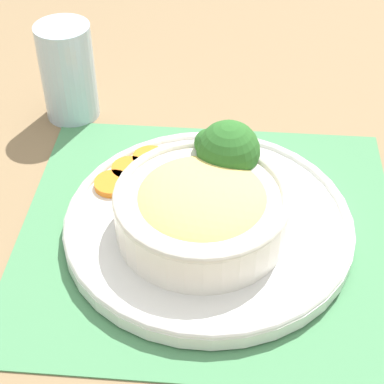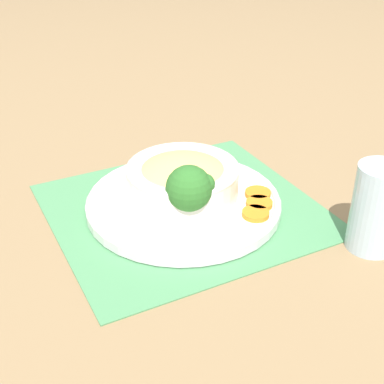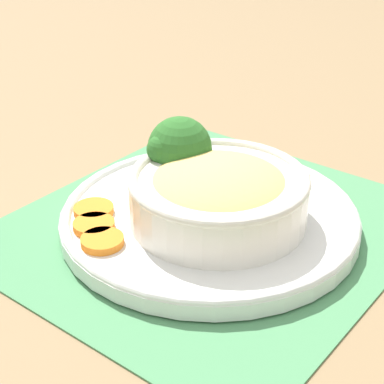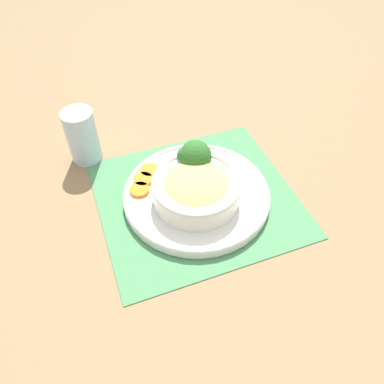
{
  "view_description": "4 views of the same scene",
  "coord_description": "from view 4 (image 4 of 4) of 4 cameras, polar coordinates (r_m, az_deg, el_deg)",
  "views": [
    {
      "loc": [
        -0.02,
        -0.49,
        0.49
      ],
      "look_at": [
        -0.02,
        0.01,
        0.05
      ],
      "focal_mm": 60.0,
      "sensor_mm": 36.0,
      "label": 1
    },
    {
      "loc": [
        0.37,
        0.62,
        0.46
      ],
      "look_at": [
        -0.01,
        0.01,
        0.04
      ],
      "focal_mm": 50.0,
      "sensor_mm": 36.0,
      "label": 2
    },
    {
      "loc": [
        -0.49,
        -0.3,
        0.36
      ],
      "look_at": [
        -0.02,
        0.01,
        0.05
      ],
      "focal_mm": 60.0,
      "sensor_mm": 36.0,
      "label": 3
    },
    {
      "loc": [
        -0.23,
        -0.48,
        0.6
      ],
      "look_at": [
        -0.02,
        -0.01,
        0.04
      ],
      "focal_mm": 35.0,
      "sensor_mm": 36.0,
      "label": 4
    }
  ],
  "objects": [
    {
      "name": "ground_plane",
      "position": [
        0.8,
        0.67,
        -1.0
      ],
      "size": [
        4.0,
        4.0,
        0.0
      ],
      "primitive_type": "plane",
      "color": "#8C704C"
    },
    {
      "name": "placemat",
      "position": [
        0.8,
        0.68,
        -0.9
      ],
      "size": [
        0.44,
        0.41,
        0.0
      ],
      "color": "#4C8C59",
      "rests_on": "ground_plane"
    },
    {
      "name": "plate",
      "position": [
        0.79,
        0.68,
        -0.26
      ],
      "size": [
        0.31,
        0.31,
        0.02
      ],
      "color": "white",
      "rests_on": "placemat"
    },
    {
      "name": "bowl",
      "position": [
        0.75,
        0.66,
        0.62
      ],
      "size": [
        0.18,
        0.18,
        0.06
      ],
      "color": "silver",
      "rests_on": "plate"
    },
    {
      "name": "broccoli_floret",
      "position": [
        0.79,
        0.47,
        5.42
      ],
      "size": [
        0.07,
        0.07,
        0.09
      ],
      "color": "#759E51",
      "rests_on": "plate"
    },
    {
      "name": "carrot_slice_near",
      "position": [
        0.83,
        -6.46,
        3.27
      ],
      "size": [
        0.04,
        0.04,
        0.01
      ],
      "color": "orange",
      "rests_on": "plate"
    },
    {
      "name": "carrot_slice_middle",
      "position": [
        0.81,
        -7.47,
        1.89
      ],
      "size": [
        0.04,
        0.04,
        0.01
      ],
      "color": "orange",
      "rests_on": "plate"
    },
    {
      "name": "carrot_slice_far",
      "position": [
        0.79,
        -7.99,
        0.33
      ],
      "size": [
        0.04,
        0.04,
        0.01
      ],
      "color": "orange",
      "rests_on": "plate"
    },
    {
      "name": "water_glass",
      "position": [
        0.89,
        -16.27,
        7.77
      ],
      "size": [
        0.07,
        0.07,
        0.13
      ],
      "color": "silver",
      "rests_on": "ground_plane"
    }
  ]
}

